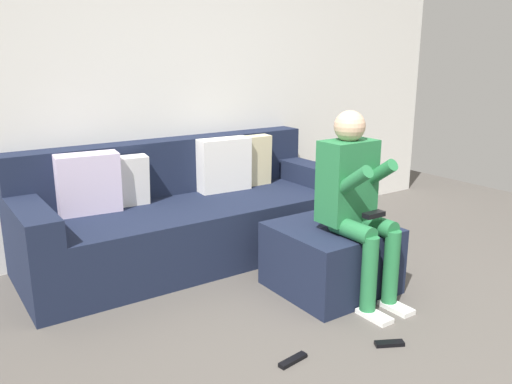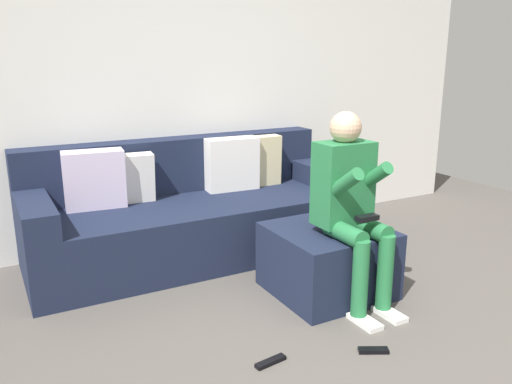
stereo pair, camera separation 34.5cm
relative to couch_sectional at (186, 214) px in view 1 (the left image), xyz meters
The scene contains 7 objects.
ground_plane 2.03m from the couch_sectional, 81.91° to the right, with size 7.25×7.25×0.00m, color #544F49.
wall_back 1.12m from the couch_sectional, 57.74° to the left, with size 5.57×0.10×2.65m, color silver.
couch_sectional is the anchor object (origin of this frame).
ottoman 1.19m from the couch_sectional, 63.79° to the right, with size 0.70×0.68×0.44m, color #192138.
person_seated 1.38m from the couch_sectional, 65.55° to the right, with size 0.34×0.59×1.19m.
remote_near_ottoman 1.83m from the couch_sectional, 80.23° to the right, with size 0.16×0.05×0.02m, color black.
remote_by_storage_bin 1.65m from the couch_sectional, 97.83° to the right, with size 0.17×0.04×0.02m, color black.
Camera 1 is at (-1.97, -1.44, 1.52)m, focal length 36.39 mm.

